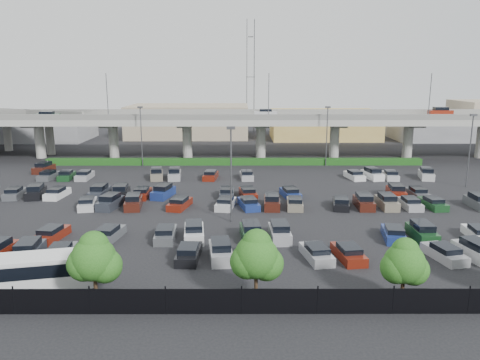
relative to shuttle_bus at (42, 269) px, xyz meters
The scene contains 10 objects.
ground 27.53m from the shuttle_bus, 59.69° to the left, with size 280.00×280.00×0.00m, color black.
overpass 57.69m from the shuttle_bus, 76.19° to the left, with size 150.00×13.00×15.80m.
hedge 50.69m from the shuttle_bus, 74.11° to the left, with size 66.00×1.60×1.10m, color #144313.
fence 14.47m from the shuttle_bus, 17.11° to the right, with size 70.00×0.10×2.00m.
tree_row 15.01m from the shuttle_bus, 10.81° to the right, with size 65.07×3.66×5.94m.
shuttle_bus is the anchor object (origin of this frame).
parked_cars 23.50m from the shuttle_bus, 55.12° to the left, with size 63.05×41.65×1.67m.
light_poles 27.96m from the shuttle_bus, 69.25° to the left, with size 66.90×48.38×10.30m.
distant_buildings 89.53m from the shuttle_bus, 72.94° to the left, with size 138.00×24.00×9.00m.
comm_tower 100.39m from the shuttle_bus, 79.63° to the left, with size 2.40×2.40×30.00m.
Camera 1 is at (0.82, -56.29, 15.47)m, focal length 35.00 mm.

